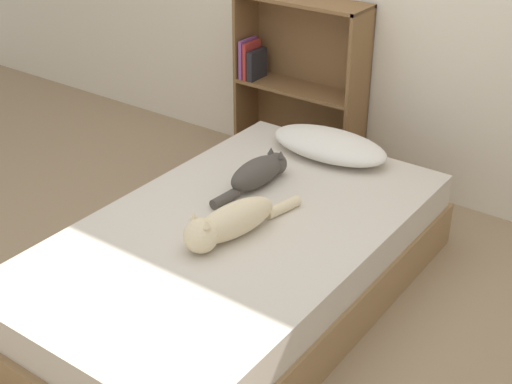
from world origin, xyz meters
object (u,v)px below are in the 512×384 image
object	(u,v)px
cat_light	(228,223)
cat_dark	(259,172)
bookshelf	(301,84)
bed	(236,264)
pillow	(329,145)

from	to	relation	value
cat_light	cat_dark	world-z (taller)	cat_light
cat_light	bookshelf	world-z (taller)	bookshelf
bed	cat_light	distance (m)	0.30
bed	bookshelf	size ratio (longest dim) A/B	1.97
bed	cat_light	xyz separation A→B (m)	(0.04, -0.09, 0.28)
bed	cat_dark	size ratio (longest dim) A/B	4.10
cat_light	cat_dark	xyz separation A→B (m)	(-0.18, 0.47, -0.01)
bed	cat_dark	distance (m)	0.48
cat_light	bookshelf	xyz separation A→B (m)	(-0.57, 1.44, 0.06)
cat_dark	bed	bearing A→B (deg)	-155.18
bed	pillow	xyz separation A→B (m)	(-0.03, 0.85, 0.27)
pillow	cat_dark	bearing A→B (deg)	-103.34
pillow	bookshelf	bearing A→B (deg)	134.97
bookshelf	cat_dark	bearing A→B (deg)	-68.19
cat_dark	pillow	bearing A→B (deg)	-9.11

